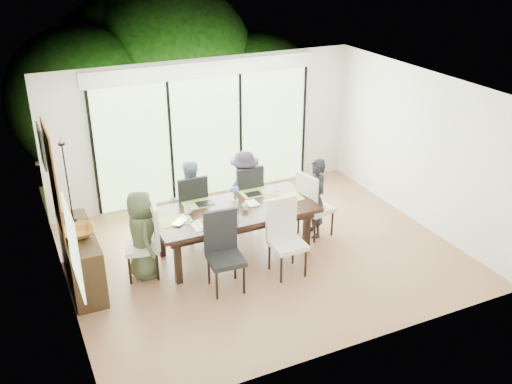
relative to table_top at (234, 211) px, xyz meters
name	(u,v)px	position (x,y,z in m)	size (l,w,h in m)	color
floor	(263,254)	(0.40, -0.21, -0.78)	(6.00, 5.00, 0.01)	brown
ceiling	(263,90)	(0.40, -0.21, 1.93)	(6.00, 5.00, 0.01)	white
wall_back	(205,130)	(0.40, 2.30, 0.58)	(6.00, 0.02, 2.70)	silver
wall_front	(357,255)	(0.40, -2.72, 0.58)	(6.00, 0.02, 2.70)	white
wall_left	(57,216)	(-2.61, -0.21, 0.58)	(0.02, 5.00, 2.70)	white
wall_right	(420,148)	(3.41, -0.21, 0.58)	(0.02, 5.00, 2.70)	beige
glass_doors	(206,138)	(0.40, 2.26, 0.43)	(4.20, 0.02, 2.30)	#598C3F
blinds_header	(204,69)	(0.40, 2.25, 1.73)	(4.40, 0.06, 0.28)	white
mullion_a	(94,155)	(-1.70, 2.25, 0.43)	(0.05, 0.04, 2.30)	black
mullion_b	(171,143)	(-0.30, 2.25, 0.43)	(0.05, 0.04, 2.30)	black
mullion_c	(241,133)	(1.10, 2.25, 0.43)	(0.05, 0.04, 2.30)	black
mullion_d	(304,123)	(2.50, 2.25, 0.43)	(0.05, 0.04, 2.30)	black
side_window	(73,247)	(-2.57, -1.41, 0.73)	(0.02, 0.90, 1.00)	#8CAD7F
deck	(193,180)	(0.40, 3.19, -0.82)	(6.00, 1.80, 0.10)	brown
rail_top	(180,142)	(0.40, 3.99, -0.22)	(6.00, 0.08, 0.06)	#502F22
foliage_left	(83,101)	(-1.40, 4.99, 0.67)	(3.20, 3.20, 3.20)	#14380F
foliage_mid	(172,69)	(0.80, 5.59, 1.03)	(4.00, 4.00, 4.00)	#14380F
foliage_right	(255,91)	(2.60, 4.79, 0.49)	(2.80, 2.80, 2.80)	#14380F
foliage_far	(123,74)	(-0.20, 6.29, 0.85)	(3.60, 3.60, 3.60)	#14380F
table_top	(234,211)	(0.00, 0.00, 0.00)	(2.57, 1.18, 0.06)	black
table_apron	(234,216)	(0.00, 0.00, -0.10)	(2.35, 0.96, 0.11)	black
table_leg_fl	(178,261)	(-1.08, -0.43, -0.40)	(0.10, 0.10, 0.74)	black
table_leg_fr	(307,231)	(1.08, -0.43, -0.40)	(0.10, 0.10, 0.74)	black
table_leg_bl	(161,235)	(-1.08, 0.43, -0.40)	(0.10, 0.10, 0.74)	black
table_leg_br	(282,209)	(1.08, 0.43, -0.40)	(0.10, 0.10, 0.74)	black
chair_left_end	(141,241)	(-1.50, 0.00, -0.18)	(0.49, 0.49, 1.18)	white
chair_right_end	(316,203)	(1.50, 0.00, -0.18)	(0.49, 0.49, 1.18)	silver
chair_far_left	(190,205)	(-0.45, 0.85, -0.18)	(0.49, 0.49, 1.18)	black
chair_far_right	(244,194)	(0.55, 0.85, -0.18)	(0.49, 0.49, 1.18)	black
chair_near_left	(226,254)	(-0.50, -0.87, -0.18)	(0.49, 0.49, 1.18)	black
chair_near_right	(288,239)	(0.50, -0.87, -0.18)	(0.49, 0.49, 1.18)	white
person_left_end	(142,235)	(-1.48, 0.00, -0.08)	(0.64, 0.40, 1.38)	#424D33
person_right_end	(315,198)	(1.48, 0.00, -0.08)	(0.64, 0.40, 1.38)	black
person_far_left	(190,200)	(-0.45, 0.83, -0.08)	(0.64, 0.40, 1.38)	#7994B0
person_far_right	(245,189)	(0.55, 0.83, -0.08)	(0.64, 0.40, 1.38)	#2B2233
placemat_left	(176,221)	(-0.95, 0.00, 0.04)	(0.47, 0.34, 0.01)	#96C546
placemat_right	(288,198)	(0.95, 0.00, 0.04)	(0.47, 0.34, 0.01)	#A0C546
placemat_far_l	(198,204)	(-0.45, 0.40, 0.04)	(0.47, 0.34, 0.01)	#84BB43
placemat_far_r	(255,193)	(0.55, 0.40, 0.04)	(0.47, 0.34, 0.01)	#85C646
placemat_paper	(208,224)	(-0.55, -0.30, 0.04)	(0.47, 0.34, 0.01)	white
tablet_far_l	(205,203)	(-0.35, 0.35, 0.04)	(0.28, 0.19, 0.01)	black
tablet_far_r	(254,194)	(0.50, 0.35, 0.04)	(0.26, 0.18, 0.01)	black
papers	(275,202)	(0.70, -0.05, 0.03)	(0.32, 0.24, 0.00)	white
platter_base	(208,223)	(-0.55, -0.30, 0.05)	(0.28, 0.28, 0.03)	white
platter_snacks	(208,222)	(-0.55, -0.30, 0.07)	(0.21, 0.21, 0.01)	orange
vase	(236,203)	(0.05, 0.05, 0.10)	(0.09, 0.09, 0.13)	silver
hyacinth_stems	(235,196)	(0.05, 0.05, 0.22)	(0.04, 0.04, 0.17)	#337226
hyacinth_blooms	(235,190)	(0.05, 0.05, 0.33)	(0.12, 0.12, 0.12)	#5557D6
laptop	(184,221)	(-0.85, -0.10, 0.05)	(0.35, 0.23, 0.03)	silver
cup_a	(188,211)	(-0.70, 0.15, 0.08)	(0.13, 0.13, 0.10)	white
cup_b	(245,207)	(0.15, -0.10, 0.08)	(0.11, 0.11, 0.10)	white
cup_c	(277,194)	(0.80, 0.10, 0.08)	(0.13, 0.13, 0.10)	white
book	(247,204)	(0.25, 0.05, 0.04)	(0.18, 0.24, 0.02)	white
sideboard	(81,259)	(-2.36, 0.13, -0.34)	(0.43, 1.54, 0.86)	black
bowl	(78,232)	(-2.36, 0.03, 0.15)	(0.46, 0.46, 0.11)	olive
candlestick_base	(73,221)	(-2.36, 0.48, 0.11)	(0.10, 0.10, 0.04)	black
candlestick_shaft	(68,183)	(-2.36, 0.48, 0.72)	(0.02, 0.02, 1.20)	black
candlestick_pan	(62,144)	(-2.36, 0.48, 1.31)	(0.10, 0.10, 0.03)	black
candle	(61,140)	(-2.36, 0.48, 1.37)	(0.03, 0.03, 0.10)	silver
tapestry	(53,180)	(-2.57, 0.19, 0.93)	(0.02, 1.00, 1.50)	#944C15
art_frame	(41,146)	(-2.57, 1.49, 0.98)	(0.03, 0.55, 0.65)	black
art_canvas	(43,146)	(-2.55, 1.49, 0.98)	(0.01, 0.45, 0.55)	#1C545A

